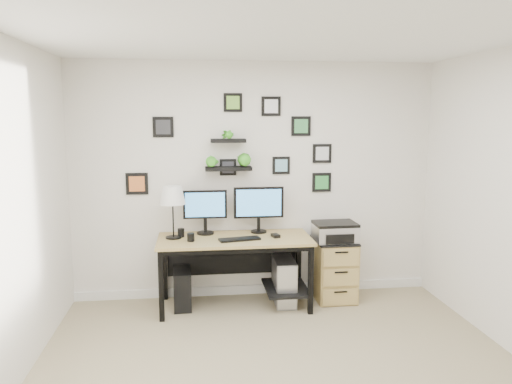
{
  "coord_description": "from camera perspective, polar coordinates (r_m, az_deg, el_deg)",
  "views": [
    {
      "loc": [
        -0.66,
        -3.44,
        2.02
      ],
      "look_at": [
        -0.01,
        1.83,
        1.2
      ],
      "focal_mm": 35.0,
      "sensor_mm": 36.0,
      "label": 1
    }
  ],
  "objects": [
    {
      "name": "mouse",
      "position": [
        5.26,
        2.24,
        -5.01
      ],
      "size": [
        0.09,
        0.12,
        0.03
      ],
      "primitive_type": "cube",
      "rotation": [
        0.0,
        0.0,
        0.22
      ],
      "color": "black",
      "rests_on": "desk"
    },
    {
      "name": "file_cabinet",
      "position": [
        5.64,
        8.92,
        -8.72
      ],
      "size": [
        0.43,
        0.53,
        0.67
      ],
      "color": "tan",
      "rests_on": "ground"
    },
    {
      "name": "keyboard",
      "position": [
        5.14,
        -1.9,
        -5.41
      ],
      "size": [
        0.44,
        0.22,
        0.02
      ],
      "primitive_type": "cube",
      "rotation": [
        0.0,
        0.0,
        0.2
      ],
      "color": "black",
      "rests_on": "desk"
    },
    {
      "name": "room",
      "position": [
        5.81,
        -0.09,
        -11.04
      ],
      "size": [
        4.0,
        4.0,
        4.0
      ],
      "color": "tan",
      "rests_on": "ground"
    },
    {
      "name": "printer",
      "position": [
        5.48,
        9.02,
        -4.49
      ],
      "size": [
        0.46,
        0.38,
        0.2
      ],
      "color": "silver",
      "rests_on": "file_cabinet"
    },
    {
      "name": "monitor_left",
      "position": [
        5.37,
        -5.84,
        -1.9
      ],
      "size": [
        0.47,
        0.18,
        0.48
      ],
      "color": "black",
      "rests_on": "desk"
    },
    {
      "name": "desk",
      "position": [
        5.31,
        -2.09,
        -6.44
      ],
      "size": [
        1.6,
        0.7,
        0.75
      ],
      "color": "tan",
      "rests_on": "ground"
    },
    {
      "name": "mug",
      "position": [
        5.13,
        -7.46,
        -5.16
      ],
      "size": [
        0.07,
        0.07,
        0.08
      ],
      "primitive_type": "cylinder",
      "color": "black",
      "rests_on": "desk"
    },
    {
      "name": "pen_cup",
      "position": [
        5.32,
        -8.57,
        -4.63
      ],
      "size": [
        0.07,
        0.07,
        0.09
      ],
      "primitive_type": "cylinder",
      "color": "black",
      "rests_on": "desk"
    },
    {
      "name": "table_lamp",
      "position": [
        5.21,
        -9.52,
        -0.52
      ],
      "size": [
        0.27,
        0.27,
        0.55
      ],
      "color": "black",
      "rests_on": "desk"
    },
    {
      "name": "pc_tower_black",
      "position": [
        5.44,
        -8.44,
        -10.83
      ],
      "size": [
        0.2,
        0.42,
        0.41
      ],
      "primitive_type": "cube",
      "rotation": [
        0.0,
        0.0,
        0.05
      ],
      "color": "black",
      "rests_on": "ground"
    },
    {
      "name": "pc_tower_grey",
      "position": [
        5.49,
        3.23,
        -10.12
      ],
      "size": [
        0.23,
        0.5,
        0.49
      ],
      "color": "gray",
      "rests_on": "ground"
    },
    {
      "name": "wall_decor",
      "position": [
        5.4,
        -2.42,
        4.85
      ],
      "size": [
        2.26,
        0.18,
        1.09
      ],
      "color": "black",
      "rests_on": "ground"
    },
    {
      "name": "monitor_right",
      "position": [
        5.4,
        0.31,
        -1.57
      ],
      "size": [
        0.54,
        0.17,
        0.5
      ],
      "color": "black",
      "rests_on": "desk"
    }
  ]
}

